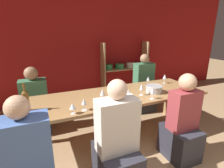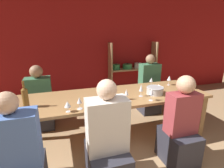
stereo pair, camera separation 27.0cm
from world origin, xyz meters
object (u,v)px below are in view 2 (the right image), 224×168
dining_table (114,100)px  wine_glass_red_b (100,92)px  wine_bottle_green (25,97)px  person_near_a (180,132)px  shelf_unit (131,75)px  wine_glass_red_d (79,101)px  wine_glass_white_a (192,81)px  wine_glass_empty_a (151,92)px  person_far_a (148,91)px  person_near_b (107,150)px  person_far_b (40,105)px  mixing_bowl (155,90)px  wine_glass_white_c (68,104)px  wine_glass_red_c (169,78)px  wine_glass_red_a (151,80)px  wine_glass_white_b (126,93)px  wine_glass_red_e (141,88)px

dining_table → wine_glass_red_b: bearing=-150.9°
wine_bottle_green → person_near_a: size_ratio=0.29×
shelf_unit → wine_glass_red_d: (-1.62, -2.11, 0.30)m
shelf_unit → wine_glass_white_a: (0.28, -1.87, 0.32)m
wine_glass_empty_a → person_far_a: 1.36m
dining_table → person_near_b: size_ratio=2.31×
wine_glass_white_a → person_far_b: person_far_b is taller
mixing_bowl → person_far_a: 1.07m
dining_table → wine_glass_red_b: size_ratio=16.21×
wine_glass_white_a → person_far_a: bearing=109.6°
wine_glass_empty_a → wine_glass_white_c: wine_glass_empty_a is taller
wine_glass_empty_a → wine_glass_red_d: size_ratio=1.13×
dining_table → wine_glass_red_c: bearing=10.5°
shelf_unit → person_near_a: size_ratio=1.18×
mixing_bowl → wine_glass_red_d: 1.20m
person_far_b → wine_glass_red_d: bearing=117.5°
mixing_bowl → person_near_a: 0.72m
wine_glass_red_a → person_far_b: size_ratio=0.14×
wine_glass_white_b → wine_glass_red_b: bearing=167.6°
wine_glass_red_b → wine_glass_red_e: bearing=-2.0°
wine_glass_white_b → wine_glass_red_a: bearing=34.9°
shelf_unit → wine_glass_red_b: bearing=-124.3°
wine_glass_empty_a → person_far_b: bearing=144.0°
wine_bottle_green → person_far_b: (0.06, 0.87, -0.49)m
wine_glass_white_a → wine_glass_red_c: (-0.24, 0.30, -0.01)m
wine_glass_white_b → wine_glass_empty_a: bearing=-23.2°
shelf_unit → wine_glass_white_a: 1.92m
wine_glass_empty_a → wine_glass_red_e: size_ratio=0.97×
shelf_unit → mixing_bowl: shelf_unit is taller
mixing_bowl → wine_glass_empty_a: (-0.19, -0.22, 0.07)m
wine_glass_red_b → wine_glass_red_a: bearing=20.3°
wine_glass_red_a → wine_glass_white_a: wine_glass_white_a is taller
dining_table → wine_glass_white_b: size_ratio=18.83×
wine_glass_white_b → shelf_unit: bearing=64.6°
wine_glass_empty_a → wine_glass_white_b: size_ratio=1.15×
dining_table → wine_glass_white_a: wine_glass_white_a is taller
dining_table → wine_glass_red_b: wine_glass_red_b is taller
shelf_unit → wine_glass_red_c: bearing=-88.6°
wine_glass_red_e → mixing_bowl: bearing=6.8°
wine_glass_red_b → wine_glass_white_c: wine_glass_red_b is taller
wine_glass_white_a → person_far_a: 1.03m
wine_glass_red_b → wine_glass_white_a: size_ratio=0.96×
wine_glass_red_a → wine_glass_red_c: size_ratio=0.92×
shelf_unit → wine_glass_white_b: size_ratio=9.23×
dining_table → wine_glass_white_c: size_ratio=21.00×
wine_glass_red_d → wine_glass_red_e: size_ratio=0.86×
wine_glass_red_d → wine_glass_white_c: bearing=-165.1°
mixing_bowl → wine_glass_white_c: 1.35m
wine_bottle_green → person_near_b: 1.22m
wine_glass_white_b → person_far_b: bearing=141.2°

